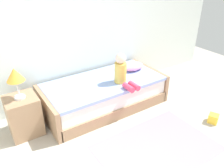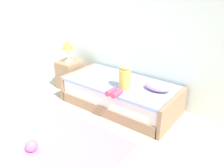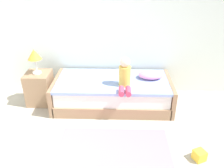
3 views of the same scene
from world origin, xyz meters
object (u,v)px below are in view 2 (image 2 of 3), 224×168
at_px(table_lamp, 67,46).
at_px(pillow, 158,86).
at_px(nightstand, 70,75).
at_px(bed, 120,95).
at_px(child_figure, 123,78).
at_px(toy_ball, 31,146).

relative_size(table_lamp, pillow, 1.02).
relative_size(nightstand, table_lamp, 1.33).
bearing_deg(nightstand, bed, -1.22).
distance_m(nightstand, pillow, 2.05).
bearing_deg(table_lamp, child_figure, -9.35).
xyz_separation_m(bed, pillow, (0.68, 0.10, 0.32)).
height_order(child_figure, pillow, child_figure).
height_order(nightstand, table_lamp, table_lamp).
xyz_separation_m(bed, nightstand, (-1.35, 0.03, 0.05)).
xyz_separation_m(child_figure, pillow, (0.47, 0.33, -0.14)).
distance_m(child_figure, toy_ball, 1.71).
relative_size(nightstand, child_figure, 1.18).
bearing_deg(table_lamp, toy_ball, -58.61).
bearing_deg(child_figure, table_lamp, 170.65).
bearing_deg(toy_ball, table_lamp, 121.39).
height_order(bed, table_lamp, table_lamp).
bearing_deg(toy_ball, nightstand, 121.39).
bearing_deg(child_figure, pillow, 34.78).
height_order(child_figure, toy_ball, child_figure).
xyz_separation_m(nightstand, child_figure, (1.56, -0.26, 0.40)).
bearing_deg(bed, child_figure, -47.14).
xyz_separation_m(pillow, toy_ball, (-0.95, -1.85, -0.48)).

